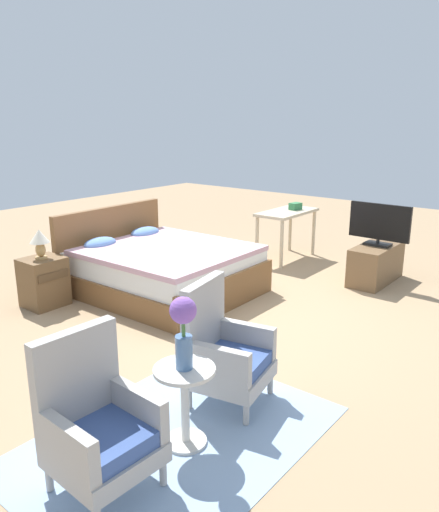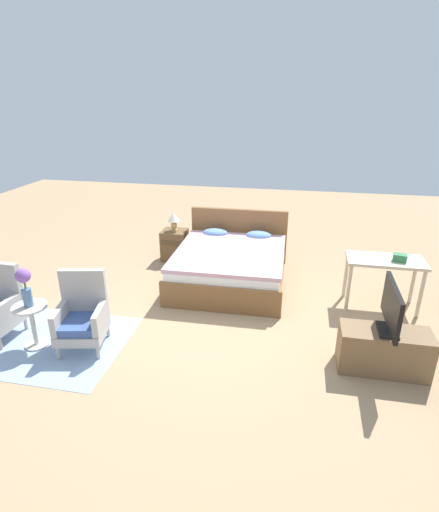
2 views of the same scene
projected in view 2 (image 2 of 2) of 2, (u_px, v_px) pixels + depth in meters
ground_plane at (220, 316)px, 5.53m from camera, size 16.00×16.00×0.00m
floor_rug at (41, 341)px, 4.95m from camera, size 2.10×1.50×0.01m
bed at (231, 264)px, 6.44m from camera, size 1.74×2.03×0.96m
armchair_by_window_right at (82, 317)px, 4.76m from camera, size 0.64×0.64×0.92m
side_table at (32, 321)px, 4.75m from camera, size 0.40×0.40×0.55m
flower_vase at (25, 283)px, 4.56m from camera, size 0.17×0.17×0.48m
nightstand at (175, 245)px, 7.30m from camera, size 0.44×0.41×0.56m
table_lamp at (174, 219)px, 7.12m from camera, size 0.22×0.22×0.33m
tv_stand at (384, 350)px, 4.37m from camera, size 0.96×0.40×0.49m
tv_flatscreen at (392, 309)px, 4.17m from camera, size 0.21×0.79×0.54m
vanity_desk at (385, 266)px, 5.54m from camera, size 1.04×0.52×0.74m
book_stack at (400, 258)px, 5.41m from camera, size 0.20×0.16×0.10m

